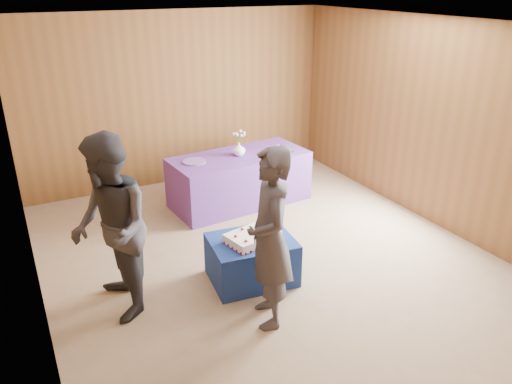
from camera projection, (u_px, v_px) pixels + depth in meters
ground at (269, 261)px, 5.98m from camera, size 6.00×6.00×0.00m
room_shell at (271, 113)px, 5.27m from camera, size 5.04×6.04×2.72m
cake_table at (252, 260)px, 5.52m from camera, size 0.98×0.80×0.50m
serving_table at (240, 179)px, 7.39m from camera, size 2.06×1.05×0.75m
sheet_cake at (253, 237)px, 5.37m from camera, size 0.63×0.50×0.13m
vase at (239, 149)px, 7.20m from camera, size 0.24×0.24×0.19m
flower_spray at (239, 134)px, 7.11m from camera, size 0.20×0.20×0.15m
platter at (194, 162)px, 6.96m from camera, size 0.40×0.40×0.02m
plate at (280, 150)px, 7.46m from camera, size 0.25×0.25×0.01m
cake_slice at (280, 147)px, 7.44m from camera, size 0.07×0.07×0.09m
knife at (289, 153)px, 7.31m from camera, size 0.24×0.14×0.00m
guest_left at (270, 239)px, 4.62m from camera, size 0.59×0.75×1.79m
guest_right at (111, 229)px, 4.72m from camera, size 0.72×0.92×1.86m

